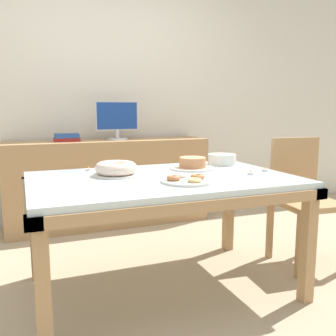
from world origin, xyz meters
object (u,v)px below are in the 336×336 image
object	(u,v)px
plate_stack	(222,159)
tealight_near_cakes	(251,173)
book_stack	(67,138)
pastry_platter	(187,180)
chair	(302,194)
tealight_centre	(89,169)
computer_monitor	(117,121)
cake_golden_bundt	(116,169)
tealight_left_edge	(102,168)
tealight_right_edge	(265,170)
cake_chocolate_round	(192,164)

from	to	relation	value
plate_stack	tealight_near_cakes	distance (m)	0.45
book_stack	pastry_platter	xyz separation A→B (m)	(0.47, -1.71, -0.13)
chair	tealight_centre	distance (m)	1.58
pastry_platter	plate_stack	bearing A→B (deg)	44.82
computer_monitor	tealight_near_cakes	xyz separation A→B (m)	(0.46, -1.64, -0.29)
computer_monitor	cake_golden_bundt	world-z (taller)	computer_monitor
tealight_left_edge	cake_golden_bundt	bearing A→B (deg)	-83.64
cake_golden_bundt	tealight_near_cakes	bearing A→B (deg)	-19.28
book_stack	cake_golden_bundt	xyz separation A→B (m)	(0.14, -1.36, -0.10)
cake_golden_bundt	tealight_right_edge	bearing A→B (deg)	-11.62
cake_golden_bundt	tealight_left_edge	size ratio (longest dim) A/B	7.11
plate_stack	computer_monitor	bearing A→B (deg)	113.01
cake_chocolate_round	tealight_centre	distance (m)	0.71
book_stack	tealight_centre	xyz separation A→B (m)	(0.01, -1.11, -0.14)
tealight_left_edge	book_stack	bearing A→B (deg)	95.76
chair	computer_monitor	distance (m)	1.86
pastry_platter	tealight_near_cakes	bearing A→B (deg)	8.14
pastry_platter	cake_chocolate_round	bearing A→B (deg)	61.12
tealight_near_cakes	plate_stack	bearing A→B (deg)	83.87
cake_chocolate_round	tealight_centre	size ratio (longest dim) A/B	7.84
computer_monitor	pastry_platter	bearing A→B (deg)	-90.55
cake_chocolate_round	tealight_right_edge	size ratio (longest dim) A/B	7.84
tealight_left_edge	tealight_right_edge	size ratio (longest dim) A/B	1.00
chair	tealight_centre	xyz separation A→B (m)	(-1.53, 0.34, 0.23)
computer_monitor	tealight_right_edge	size ratio (longest dim) A/B	10.60
cake_golden_bundt	plate_stack	bearing A→B (deg)	11.24
cake_golden_bundt	cake_chocolate_round	bearing A→B (deg)	6.60
chair	pastry_platter	bearing A→B (deg)	-166.19
chair	tealight_right_edge	distance (m)	0.50
chair	tealight_near_cakes	bearing A→B (deg)	-161.88
book_stack	tealight_near_cakes	xyz separation A→B (m)	(0.94, -1.64, -0.14)
computer_monitor	cake_golden_bundt	distance (m)	1.42
pastry_platter	tealight_near_cakes	xyz separation A→B (m)	(0.47, 0.07, -0.00)
chair	pastry_platter	world-z (taller)	chair
pastry_platter	tealight_left_edge	bearing A→B (deg)	120.08
computer_monitor	tealight_right_edge	xyz separation A→B (m)	(0.62, -1.56, -0.29)
pastry_platter	computer_monitor	bearing A→B (deg)	89.45
chair	tealight_near_cakes	size ratio (longest dim) A/B	23.50
tealight_near_cakes	computer_monitor	bearing A→B (deg)	105.56
cake_chocolate_round	plate_stack	xyz separation A→B (m)	(0.29, 0.10, 0.01)
computer_monitor	tealight_centre	distance (m)	1.24
cake_golden_bundt	tealight_near_cakes	size ratio (longest dim) A/B	7.11
computer_monitor	book_stack	distance (m)	0.51
computer_monitor	book_stack	xyz separation A→B (m)	(-0.49, 0.00, -0.15)
chair	book_stack	xyz separation A→B (m)	(-1.54, 1.45, 0.37)
book_stack	cake_chocolate_round	size ratio (longest dim) A/B	0.76
chair	computer_monitor	bearing A→B (deg)	126.08
cake_golden_bundt	computer_monitor	bearing A→B (deg)	75.67
tealight_centre	chair	bearing A→B (deg)	-12.50
pastry_platter	tealight_centre	size ratio (longest dim) A/B	7.75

